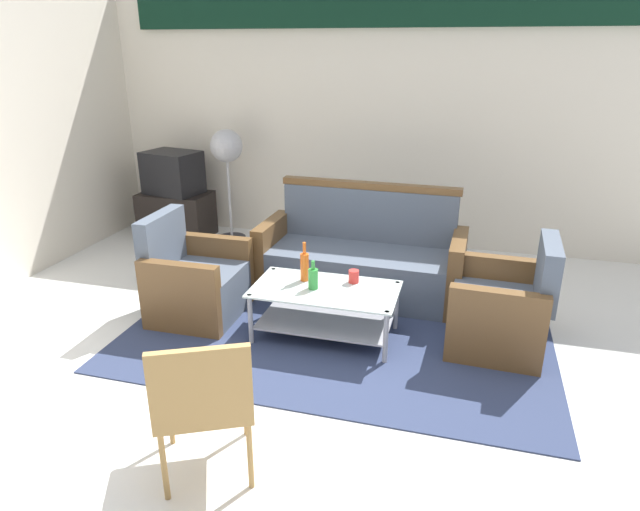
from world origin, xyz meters
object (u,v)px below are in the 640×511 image
(bottle_orange, at_px, (305,266))
(wicker_chair, at_px, (203,397))
(pedestal_fan, at_px, (227,153))
(coffee_table, at_px, (325,305))
(cup, at_px, (354,276))
(tv_stand, at_px, (177,214))
(television, at_px, (173,173))
(bottle_green, at_px, (313,278))
(armchair_right, at_px, (502,311))
(armchair_left, at_px, (196,283))
(couch, at_px, (361,260))

(bottle_orange, relative_size, wicker_chair, 0.37)
(pedestal_fan, relative_size, wicker_chair, 1.51)
(coffee_table, relative_size, cup, 11.00)
(tv_stand, height_order, television, television)
(tv_stand, bearing_deg, bottle_green, -40.64)
(wicker_chair, bearing_deg, tv_stand, 95.13)
(armchair_right, distance_m, bottle_orange, 1.51)
(tv_stand, bearing_deg, armchair_left, -56.75)
(coffee_table, height_order, cup, cup)
(cup, relative_size, pedestal_fan, 0.08)
(cup, xyz_separation_m, pedestal_fan, (-1.83, 1.77, 0.55))
(tv_stand, bearing_deg, television, 78.18)
(cup, distance_m, television, 3.05)
(armchair_left, bearing_deg, armchair_right, 92.71)
(television, bearing_deg, couch, 169.17)
(couch, distance_m, cup, 0.73)
(armchair_left, relative_size, tv_stand, 1.06)
(armchair_right, relative_size, coffee_table, 0.77)
(cup, bearing_deg, bottle_orange, -170.80)
(wicker_chair, bearing_deg, pedestal_fan, 86.16)
(coffee_table, height_order, tv_stand, tv_stand)
(bottle_green, relative_size, bottle_orange, 0.71)
(coffee_table, bearing_deg, armchair_left, 175.80)
(armchair_left, bearing_deg, bottle_green, 83.52)
(armchair_right, bearing_deg, bottle_green, 102.55)
(armchair_left, distance_m, pedestal_fan, 2.06)
(armchair_left, distance_m, armchair_right, 2.43)
(coffee_table, relative_size, pedestal_fan, 0.87)
(bottle_orange, bearing_deg, armchair_right, 4.36)
(cup, relative_size, tv_stand, 0.12)
(tv_stand, xyz_separation_m, wicker_chair, (2.12, -3.49, 0.23))
(pedestal_fan, height_order, wicker_chair, pedestal_fan)
(bottle_green, distance_m, television, 2.95)
(coffee_table, xyz_separation_m, bottle_green, (-0.09, -0.03, 0.22))
(television, distance_m, pedestal_fan, 0.71)
(pedestal_fan, bearing_deg, armchair_left, -74.46)
(bottle_green, distance_m, tv_stand, 2.95)
(armchair_right, xyz_separation_m, wicker_chair, (-1.49, -1.82, 0.21))
(armchair_left, bearing_deg, pedestal_fan, -164.93)
(armchair_right, height_order, pedestal_fan, pedestal_fan)
(coffee_table, xyz_separation_m, television, (-2.32, 1.89, 0.49))
(coffee_table, bearing_deg, tv_stand, 140.85)
(bottle_orange, height_order, wicker_chair, wicker_chair)
(armchair_right, bearing_deg, armchair_left, 95.66)
(couch, height_order, tv_stand, couch)
(armchair_right, relative_size, bottle_green, 3.81)
(bottle_green, xyz_separation_m, pedestal_fan, (-1.56, 1.96, 0.52))
(couch, xyz_separation_m, wicker_chair, (-0.30, -2.48, 0.18))
(couch, relative_size, television, 2.69)
(bottle_green, height_order, television, television)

